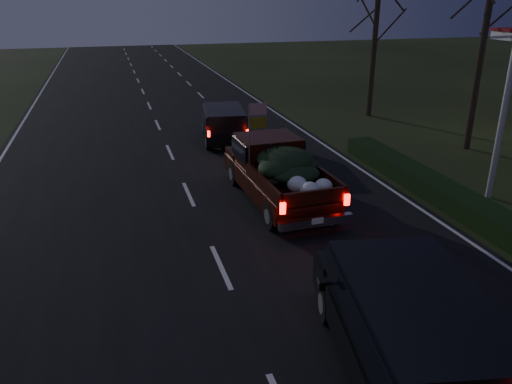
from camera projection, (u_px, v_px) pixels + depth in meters
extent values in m
plane|color=black|center=(221.00, 267.00, 12.25)|extent=(120.00, 120.00, 0.00)
cube|color=black|center=(221.00, 267.00, 12.25)|extent=(14.00, 120.00, 0.02)
cube|color=black|center=(427.00, 184.00, 16.85)|extent=(1.00, 10.00, 0.60)
cylinder|color=black|center=(482.00, 48.00, 20.19)|extent=(0.28, 0.28, 8.50)
cylinder|color=black|center=(374.00, 50.00, 26.46)|extent=(0.28, 0.28, 7.00)
cube|color=#330E07|center=(277.00, 181.00, 16.08)|extent=(2.30, 5.34, 0.58)
cube|color=#330E07|center=(268.00, 150.00, 16.63)|extent=(2.01, 1.76, 0.95)
cube|color=black|center=(268.00, 147.00, 16.59)|extent=(2.11, 1.66, 0.58)
cube|color=#330E07|center=(294.00, 187.00, 14.76)|extent=(2.06, 3.02, 0.06)
ellipsoid|color=black|center=(289.00, 166.00, 15.06)|extent=(1.75, 1.96, 0.63)
cylinder|color=gray|center=(249.00, 138.00, 15.24)|extent=(0.03, 0.03, 2.10)
cube|color=red|center=(258.00, 109.00, 15.00)|extent=(0.55, 0.04, 0.36)
cube|color=gold|center=(258.00, 123.00, 15.16)|extent=(0.55, 0.04, 0.36)
cube|color=black|center=(224.00, 128.00, 22.79)|extent=(2.36, 4.50, 0.54)
cube|color=black|center=(224.00, 116.00, 22.36)|extent=(2.09, 3.33, 0.72)
cube|color=black|center=(224.00, 115.00, 22.34)|extent=(2.17, 3.26, 0.43)
cube|color=black|center=(406.00, 343.00, 8.53)|extent=(3.15, 5.55, 0.65)
cube|color=black|center=(417.00, 316.00, 8.01)|extent=(2.74, 4.14, 0.87)
cube|color=black|center=(418.00, 312.00, 7.98)|extent=(2.83, 4.05, 0.52)
cube|color=black|center=(321.00, 284.00, 9.16)|extent=(0.15, 0.26, 0.17)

